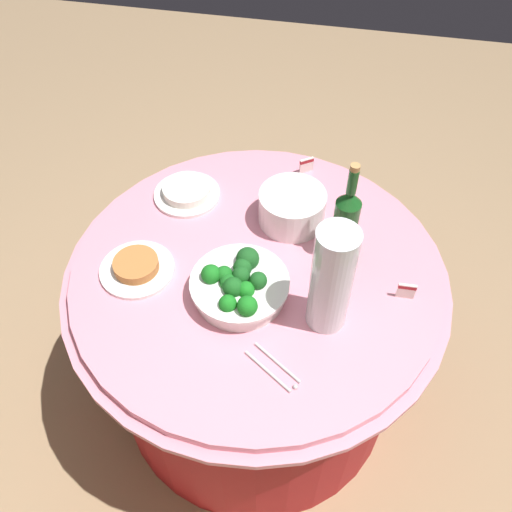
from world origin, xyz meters
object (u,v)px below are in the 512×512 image
(label_placard_mid, at_px, (306,164))
(broccoli_bowl, at_px, (239,285))
(plate_stack, at_px, (292,208))
(serving_tongs, at_px, (275,368))
(food_plate_peanuts, at_px, (137,267))
(food_plate_rice, at_px, (187,192))
(label_placard_front, at_px, (406,290))
(decorative_fruit_vase, at_px, (331,282))
(wine_bottle, at_px, (346,221))

(label_placard_mid, bearing_deg, broccoli_bowl, 78.91)
(plate_stack, height_order, serving_tongs, plate_stack)
(food_plate_peanuts, height_order, food_plate_rice, food_plate_peanuts)
(label_placard_mid, bearing_deg, label_placard_front, 125.88)
(decorative_fruit_vase, bearing_deg, wine_bottle, -93.83)
(decorative_fruit_vase, height_order, label_placard_mid, decorative_fruit_vase)
(plate_stack, distance_m, decorative_fruit_vase, 0.40)
(serving_tongs, xyz_separation_m, food_plate_rice, (0.40, -0.58, 0.01))
(broccoli_bowl, relative_size, wine_bottle, 0.83)
(broccoli_bowl, height_order, plate_stack, broccoli_bowl)
(wine_bottle, xyz_separation_m, label_placard_front, (-0.20, 0.14, -0.10))
(food_plate_peanuts, bearing_deg, label_placard_front, -175.73)
(broccoli_bowl, distance_m, serving_tongs, 0.26)
(food_plate_rice, relative_size, label_placard_front, 4.00)
(wine_bottle, relative_size, label_placard_front, 6.11)
(label_placard_front, relative_size, label_placard_mid, 1.00)
(wine_bottle, xyz_separation_m, label_placard_mid, (0.15, -0.34, -0.10))
(serving_tongs, bearing_deg, wine_bottle, -106.07)
(food_plate_rice, xyz_separation_m, label_placard_mid, (-0.37, -0.20, 0.01))
(decorative_fruit_vase, relative_size, label_placard_mid, 6.18)
(broccoli_bowl, height_order, label_placard_mid, broccoli_bowl)
(decorative_fruit_vase, distance_m, food_plate_rice, 0.66)
(serving_tongs, bearing_deg, plate_stack, -85.60)
(broccoli_bowl, distance_m, label_placard_mid, 0.58)
(food_plate_peanuts, xyz_separation_m, food_plate_rice, (-0.05, -0.34, 0.00))
(label_placard_front, bearing_deg, decorative_fruit_vase, 28.67)
(food_plate_rice, bearing_deg, broccoli_bowl, 125.33)
(food_plate_peanuts, bearing_deg, food_plate_rice, -99.16)
(broccoli_bowl, height_order, decorative_fruit_vase, decorative_fruit_vase)
(wine_bottle, bearing_deg, decorative_fruit_vase, 86.17)
(plate_stack, xyz_separation_m, food_plate_peanuts, (0.41, 0.30, -0.04))
(food_plate_peanuts, relative_size, food_plate_rice, 1.00)
(plate_stack, relative_size, food_plate_rice, 0.95)
(food_plate_peanuts, distance_m, label_placard_mid, 0.69)
(wine_bottle, distance_m, serving_tongs, 0.47)
(broccoli_bowl, xyz_separation_m, food_plate_rice, (0.26, -0.37, -0.03))
(food_plate_peanuts, relative_size, label_placard_front, 4.00)
(wine_bottle, relative_size, label_placard_mid, 6.11)
(food_plate_rice, bearing_deg, wine_bottle, 164.76)
(decorative_fruit_vase, bearing_deg, food_plate_rice, -38.03)
(wine_bottle, relative_size, food_plate_rice, 1.53)
(serving_tongs, xyz_separation_m, label_placard_front, (-0.32, -0.30, 0.03))
(plate_stack, bearing_deg, wine_bottle, 149.22)
(serving_tongs, bearing_deg, decorative_fruit_vase, -120.73)
(wine_bottle, distance_m, label_placard_mid, 0.39)
(decorative_fruit_vase, distance_m, food_plate_peanuts, 0.59)
(wine_bottle, relative_size, serving_tongs, 2.13)
(plate_stack, bearing_deg, broccoli_bowl, 73.17)
(plate_stack, relative_size, label_placard_front, 3.82)
(serving_tongs, relative_size, label_placard_front, 2.86)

